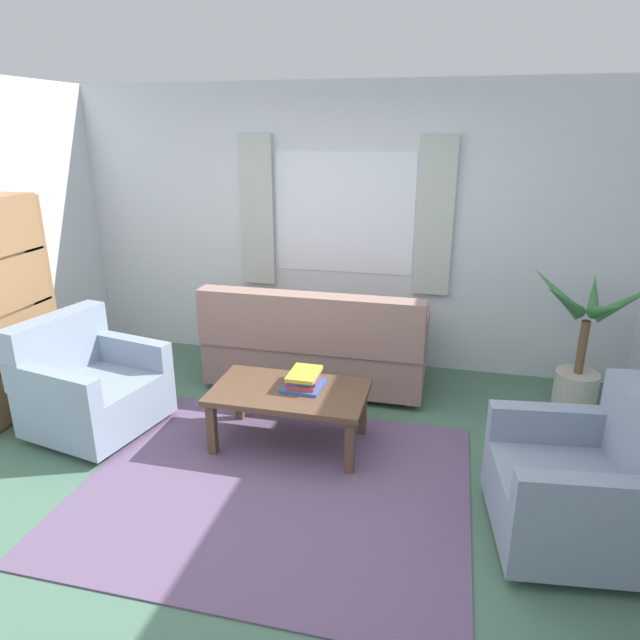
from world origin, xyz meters
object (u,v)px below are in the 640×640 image
at_px(couch, 316,347).
at_px(bookshelf, 5,319).
at_px(armchair_right, 584,486).
at_px(potted_plant, 581,350).
at_px(book_stack_on_table, 304,380).
at_px(armchair_left, 89,386).
at_px(coffee_table, 289,397).

bearing_deg(couch, bookshelf, 24.76).
bearing_deg(bookshelf, armchair_right, 82.03).
relative_size(armchair_right, potted_plant, 0.80).
height_order(book_stack_on_table, potted_plant, potted_plant).
distance_m(armchair_left, armchair_right, 3.41).
distance_m(book_stack_on_table, potted_plant, 2.32).
bearing_deg(coffee_table, armchair_left, -174.89).
bearing_deg(book_stack_on_table, potted_plant, 28.01).
xyz_separation_m(couch, book_stack_on_table, (0.14, -0.95, 0.12)).
height_order(couch, potted_plant, potted_plant).
relative_size(armchair_left, coffee_table, 0.89).
distance_m(armchair_left, bookshelf, 0.88).
height_order(armchair_right, book_stack_on_table, armchair_right).
xyz_separation_m(armchair_right, bookshelf, (-4.14, 0.58, 0.43)).
xyz_separation_m(armchair_left, bookshelf, (-0.76, 0.12, 0.43)).
relative_size(book_stack_on_table, potted_plant, 0.27).
bearing_deg(coffee_table, potted_plant, 28.46).
relative_size(armchair_right, book_stack_on_table, 2.97).
bearing_deg(armchair_left, couch, -40.78).
distance_m(armchair_right, coffee_table, 1.94).
distance_m(armchair_left, coffee_table, 1.54).
xyz_separation_m(armchair_left, coffee_table, (1.53, 0.14, 0.03)).
bearing_deg(bookshelf, coffee_table, 90.44).
height_order(armchair_right, bookshelf, bookshelf).
distance_m(potted_plant, bookshelf, 4.59).
distance_m(couch, coffee_table, 1.02).
bearing_deg(potted_plant, couch, -176.30).
height_order(couch, bookshelf, bookshelf).
distance_m(armchair_right, book_stack_on_table, 1.89).
height_order(armchair_right, coffee_table, armchair_right).
bearing_deg(book_stack_on_table, bookshelf, -177.90).
bearing_deg(couch, armchair_right, 139.68).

